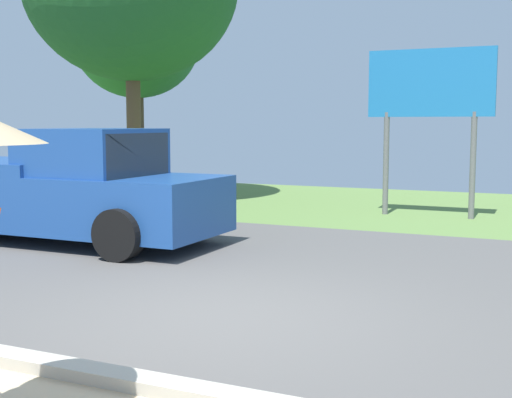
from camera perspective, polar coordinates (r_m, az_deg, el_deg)
ground_plane at (r=9.76m, az=5.45°, el=-5.59°), size 40.00×22.00×0.20m
pickup_truck at (r=11.69m, az=-15.25°, el=0.75°), size 5.20×2.28×1.88m
roadside_billboard at (r=14.77m, az=14.37°, el=8.42°), size 2.60×0.12×3.50m
tree_center_back at (r=21.51m, az=-9.96°, el=12.88°), size 3.82×3.82×6.20m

